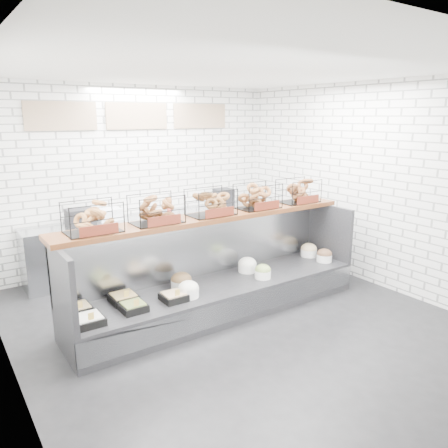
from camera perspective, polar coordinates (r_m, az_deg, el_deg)
ground at (r=5.64m, az=1.32°, el=-12.38°), size 5.50×5.50×0.00m
room_shell at (r=5.57m, az=-2.22°, el=9.38°), size 5.02×5.51×3.01m
display_case at (r=5.76m, az=-0.73°, el=-8.24°), size 4.00×0.90×1.20m
bagel_shelf at (r=5.60m, az=-1.68°, el=2.51°), size 4.10×0.50×0.40m
prep_counter at (r=7.45m, az=-9.65°, el=-2.10°), size 4.00×0.60×1.20m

